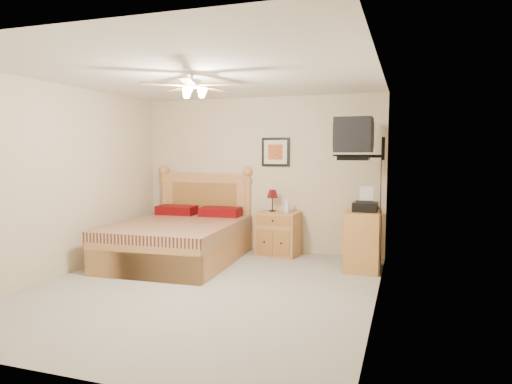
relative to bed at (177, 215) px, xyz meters
The scene contains 17 objects.
floor 1.61m from the bed, 50.64° to the right, with size 4.50×4.50×0.00m, color #9D998E.
ceiling 2.31m from the bed, 50.64° to the right, with size 4.00×4.50×0.04m, color white.
wall_back 1.56m from the bed, 50.89° to the left, with size 4.00×0.04×2.50m, color beige.
wall_front 3.54m from the bed, 74.75° to the right, with size 4.00×0.04×2.50m, color beige.
wall_left 1.65m from the bed, 134.00° to the right, with size 0.04×4.50×2.50m, color beige.
wall_right 3.17m from the bed, 20.99° to the right, with size 0.04×4.50×2.50m, color beige.
bed is the anchor object (origin of this frame).
nightstand 1.62m from the bed, 34.18° to the left, with size 0.63×0.47×0.68m, color #AC8145.
table_lamp 1.52m from the bed, 38.15° to the left, with size 0.19×0.19×0.34m, color #5F0F12, non-canonical shape.
lotion_bottle 1.68m from the bed, 30.64° to the left, with size 0.10×0.10×0.25m, color silver.
framed_picture 1.87m from the bed, 43.04° to the left, with size 0.46×0.04×0.46m, color black.
dresser 2.70m from the bed, ahead, with size 0.48×0.69×0.82m, color #C17E39.
fax_machine 2.71m from the bed, ahead, with size 0.32×0.34×0.34m, color black, non-canonical shape.
magazine_lower 2.70m from the bed, 14.95° to the left, with size 0.23×0.30×0.03m, color tan.
magazine_upper 2.71m from the bed, 15.06° to the left, with size 0.21×0.29×0.02m, color tan.
wall_tv 2.90m from the bed, ahead, with size 0.56×0.46×0.58m, color black, non-canonical shape.
ceiling_fan 2.31m from the bed, 55.17° to the right, with size 1.14×1.14×0.28m, color silver, non-canonical shape.
Camera 1 is at (2.29, -4.83, 1.64)m, focal length 32.00 mm.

